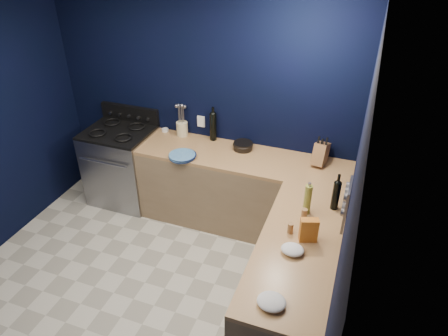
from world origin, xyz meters
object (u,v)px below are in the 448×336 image
at_px(gas_range, 123,166).
at_px(utensil_crock, 182,129).
at_px(knife_block, 321,154).
at_px(crouton_bag, 309,230).
at_px(plate_stack, 182,156).

height_order(gas_range, utensil_crock, utensil_crock).
distance_m(knife_block, crouton_bag, 1.22).
height_order(plate_stack, crouton_bag, crouton_bag).
relative_size(gas_range, knife_block, 4.06).
distance_m(gas_range, knife_block, 2.39).
bearing_deg(plate_stack, utensil_crock, 114.76).
distance_m(gas_range, plate_stack, 1.06).
distance_m(gas_range, crouton_bag, 2.70).
bearing_deg(knife_block, gas_range, -167.33).
bearing_deg(crouton_bag, utensil_crock, 123.45).
relative_size(plate_stack, utensil_crock, 1.71).
bearing_deg(utensil_crock, plate_stack, -65.24).
relative_size(plate_stack, crouton_bag, 1.37).
distance_m(plate_stack, utensil_crock, 0.52).
bearing_deg(gas_range, crouton_bag, -23.64).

